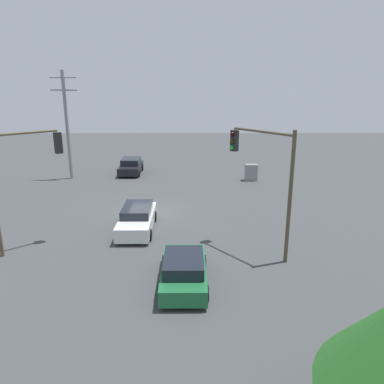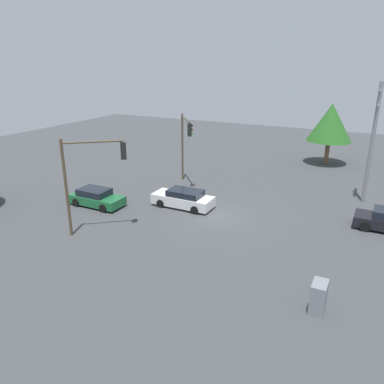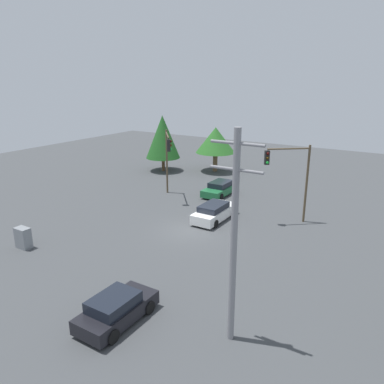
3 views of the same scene
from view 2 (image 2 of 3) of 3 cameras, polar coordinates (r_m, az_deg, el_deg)
ground_plane at (r=26.97m, az=3.71°, el=-3.60°), size 80.00×80.00×0.00m
sedan_green at (r=29.47m, az=-14.37°, el=-0.83°), size 1.96×4.22×1.32m
sedan_white at (r=28.26m, az=-1.34°, el=-1.02°), size 1.92×4.66×1.38m
traffic_signal_main at (r=32.78m, az=-1.03°, el=8.21°), size 2.85×2.38×6.09m
traffic_signal_cross at (r=23.67m, az=-15.37°, el=3.30°), size 2.58×3.09×6.19m
utility_pole_tall at (r=31.21m, az=25.78°, el=7.02°), size 2.20×0.28×9.14m
electrical_cabinet at (r=17.97m, az=18.72°, el=-14.90°), size 1.04×0.64×1.41m
tree_corner at (r=42.10m, az=20.36°, el=9.88°), size 4.57×4.57×6.38m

